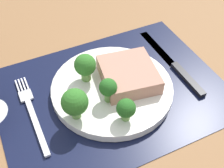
# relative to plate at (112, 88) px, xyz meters

# --- Properties ---
(ground_plane) EXTENTS (1.40, 1.10, 0.03)m
(ground_plane) POSITION_rel_plate_xyz_m (0.00, 0.00, -0.03)
(ground_plane) COLOR brown
(placemat) EXTENTS (0.43, 0.32, 0.00)m
(placemat) POSITION_rel_plate_xyz_m (0.00, 0.00, -0.01)
(placemat) COLOR black
(placemat) RESTS_ON ground_plane
(plate) EXTENTS (0.23, 0.23, 0.02)m
(plate) POSITION_rel_plate_xyz_m (0.00, 0.00, 0.00)
(plate) COLOR silver
(plate) RESTS_ON placemat
(steak) EXTENTS (0.12, 0.12, 0.03)m
(steak) POSITION_rel_plate_xyz_m (0.03, -0.00, 0.02)
(steak) COLOR tan
(steak) RESTS_ON plate
(broccoli_front_edge) EXTENTS (0.04, 0.04, 0.06)m
(broccoli_front_edge) POSITION_rel_plate_xyz_m (-0.04, 0.04, 0.04)
(broccoli_front_edge) COLOR #6B994C
(broccoli_front_edge) RESTS_ON plate
(broccoli_back_left) EXTENTS (0.03, 0.03, 0.05)m
(broccoli_back_left) POSITION_rel_plate_xyz_m (-0.02, -0.03, 0.04)
(broccoli_back_left) COLOR #5B8942
(broccoli_back_left) RESTS_ON plate
(broccoli_center) EXTENTS (0.05, 0.05, 0.06)m
(broccoli_center) POSITION_rel_plate_xyz_m (-0.09, -0.04, 0.04)
(broccoli_center) COLOR #5B8942
(broccoli_center) RESTS_ON plate
(broccoli_near_steak) EXTENTS (0.03, 0.03, 0.04)m
(broccoli_near_steak) POSITION_rel_plate_xyz_m (-0.01, -0.08, 0.03)
(broccoli_near_steak) COLOR #6B994C
(broccoli_near_steak) RESTS_ON plate
(fork) EXTENTS (0.02, 0.19, 0.01)m
(fork) POSITION_rel_plate_xyz_m (-0.15, 0.01, -0.01)
(fork) COLOR silver
(fork) RESTS_ON placemat
(knife) EXTENTS (0.02, 0.23, 0.01)m
(knife) POSITION_rel_plate_xyz_m (0.15, 0.01, -0.00)
(knife) COLOR black
(knife) RESTS_ON placemat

